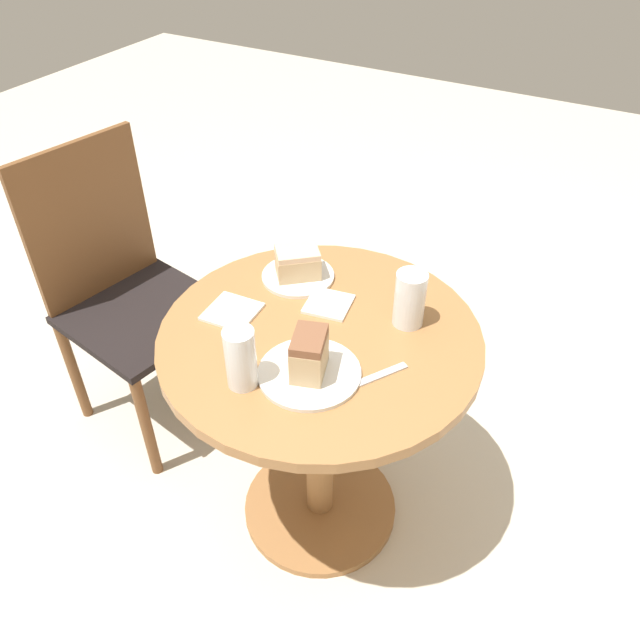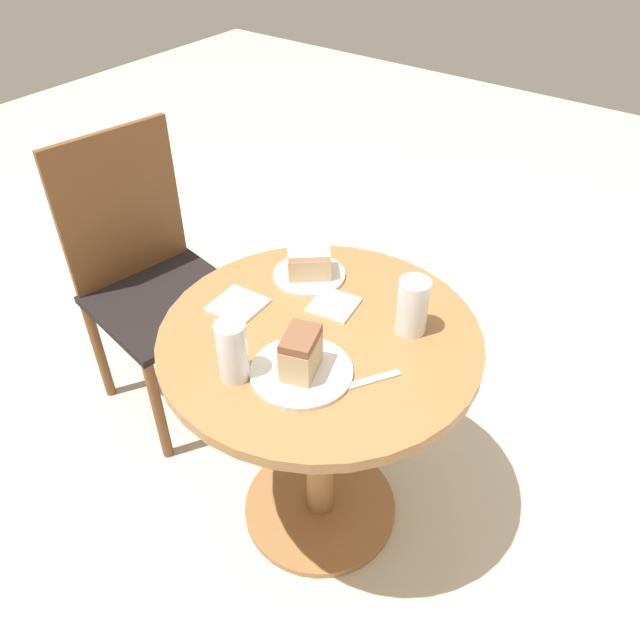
{
  "view_description": "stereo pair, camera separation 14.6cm",
  "coord_description": "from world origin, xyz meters",
  "px_view_note": "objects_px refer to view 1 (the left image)",
  "views": [
    {
      "loc": [
        -1.0,
        -0.56,
        1.7
      ],
      "look_at": [
        0.0,
        0.0,
        0.76
      ],
      "focal_mm": 35.0,
      "sensor_mm": 36.0,
      "label": 1
    },
    {
      "loc": [
        -0.92,
        -0.68,
        1.7
      ],
      "look_at": [
        0.0,
        0.0,
        0.76
      ],
      "focal_mm": 35.0,
      "sensor_mm": 36.0,
      "label": 2
    }
  ],
  "objects_px": {
    "cake_slice_far": "(298,262)",
    "glass_lemonade": "(241,361)",
    "plate_near": "(309,373)",
    "cake_slice_near": "(309,354)",
    "plate_far": "(298,276)",
    "chair": "(127,291)",
    "glass_water": "(410,301)"
  },
  "relations": [
    {
      "from": "cake_slice_near",
      "to": "glass_water",
      "type": "height_order",
      "value": "glass_water"
    },
    {
      "from": "cake_slice_near",
      "to": "glass_water",
      "type": "relative_size",
      "value": 0.83
    },
    {
      "from": "plate_near",
      "to": "glass_lemonade",
      "type": "distance_m",
      "value": 0.16
    },
    {
      "from": "plate_far",
      "to": "glass_lemonade",
      "type": "distance_m",
      "value": 0.42
    },
    {
      "from": "plate_near",
      "to": "chair",
      "type": "bearing_deg",
      "value": 73.16
    },
    {
      "from": "plate_far",
      "to": "chair",
      "type": "bearing_deg",
      "value": 95.48
    },
    {
      "from": "cake_slice_far",
      "to": "glass_water",
      "type": "xyz_separation_m",
      "value": [
        -0.03,
        -0.33,
        0.02
      ]
    },
    {
      "from": "chair",
      "to": "plate_near",
      "type": "xyz_separation_m",
      "value": [
        -0.25,
        -0.83,
        0.23
      ]
    },
    {
      "from": "cake_slice_far",
      "to": "glass_water",
      "type": "height_order",
      "value": "glass_water"
    },
    {
      "from": "plate_far",
      "to": "cake_slice_near",
      "type": "bearing_deg",
      "value": -145.49
    },
    {
      "from": "plate_near",
      "to": "glass_lemonade",
      "type": "relative_size",
      "value": 1.58
    },
    {
      "from": "cake_slice_near",
      "to": "glass_water",
      "type": "distance_m",
      "value": 0.3
    },
    {
      "from": "glass_lemonade",
      "to": "glass_water",
      "type": "distance_m",
      "value": 0.44
    },
    {
      "from": "cake_slice_far",
      "to": "glass_water",
      "type": "bearing_deg",
      "value": -95.6
    },
    {
      "from": "plate_far",
      "to": "cake_slice_far",
      "type": "bearing_deg",
      "value": 0.0
    },
    {
      "from": "plate_near",
      "to": "plate_far",
      "type": "relative_size",
      "value": 1.19
    },
    {
      "from": "cake_slice_far",
      "to": "glass_lemonade",
      "type": "height_order",
      "value": "glass_lemonade"
    },
    {
      "from": "plate_far",
      "to": "glass_water",
      "type": "distance_m",
      "value": 0.34
    },
    {
      "from": "chair",
      "to": "cake_slice_far",
      "type": "distance_m",
      "value": 0.68
    },
    {
      "from": "chair",
      "to": "cake_slice_near",
      "type": "relative_size",
      "value": 8.12
    },
    {
      "from": "cake_slice_near",
      "to": "glass_water",
      "type": "xyz_separation_m",
      "value": [
        0.28,
        -0.12,
        0.0
      ]
    },
    {
      "from": "plate_far",
      "to": "cake_slice_far",
      "type": "xyz_separation_m",
      "value": [
        0.0,
        0.0,
        0.04
      ]
    },
    {
      "from": "plate_near",
      "to": "plate_far",
      "type": "bearing_deg",
      "value": 34.51
    },
    {
      "from": "plate_near",
      "to": "cake_slice_far",
      "type": "bearing_deg",
      "value": 34.51
    },
    {
      "from": "plate_near",
      "to": "cake_slice_near",
      "type": "distance_m",
      "value": 0.06
    },
    {
      "from": "plate_near",
      "to": "glass_water",
      "type": "relative_size",
      "value": 1.62
    },
    {
      "from": "cake_slice_near",
      "to": "cake_slice_far",
      "type": "height_order",
      "value": "cake_slice_near"
    },
    {
      "from": "glass_lemonade",
      "to": "plate_far",
      "type": "bearing_deg",
      "value": 13.73
    },
    {
      "from": "glass_water",
      "to": "chair",
      "type": "bearing_deg",
      "value": 91.61
    },
    {
      "from": "plate_near",
      "to": "glass_water",
      "type": "distance_m",
      "value": 0.31
    },
    {
      "from": "plate_far",
      "to": "cake_slice_far",
      "type": "relative_size",
      "value": 1.39
    },
    {
      "from": "plate_far",
      "to": "glass_water",
      "type": "xyz_separation_m",
      "value": [
        -0.03,
        -0.33,
        0.06
      ]
    }
  ]
}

